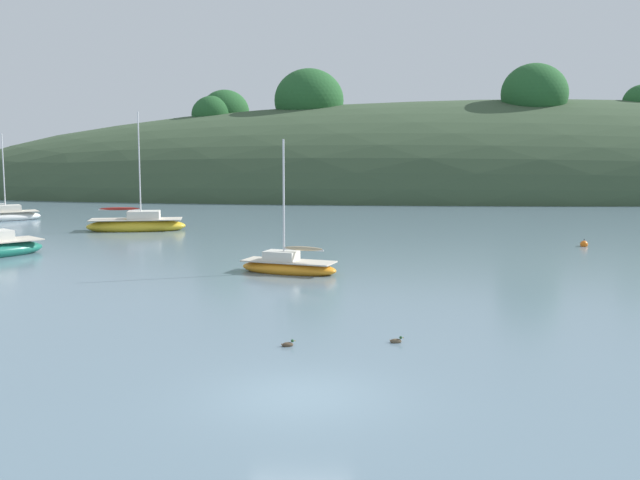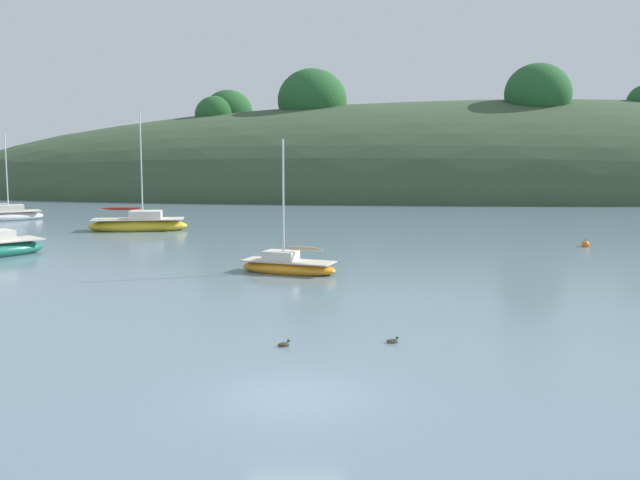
% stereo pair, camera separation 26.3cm
% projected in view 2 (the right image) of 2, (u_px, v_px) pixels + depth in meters
% --- Properties ---
extents(ground_plane, '(400.00, 400.00, 0.00)m').
position_uv_depth(ground_plane, '(294.00, 396.00, 17.60)').
color(ground_plane, slate).
extents(far_shoreline_hill, '(150.00, 36.00, 26.61)m').
position_uv_depth(far_shoreline_hill, '(538.00, 194.00, 91.24)').
color(far_shoreline_hill, '#384C33').
rests_on(far_shoreline_hill, ground).
extents(sailboat_cream_ketch, '(4.93, 3.05, 6.32)m').
position_uv_depth(sailboat_cream_ketch, '(288.00, 266.00, 34.75)').
color(sailboat_cream_ketch, orange).
rests_on(sailboat_cream_ketch, ground).
extents(sailboat_white_near, '(7.08, 3.34, 8.45)m').
position_uv_depth(sailboat_white_near, '(139.00, 224.00, 52.42)').
color(sailboat_white_near, gold).
rests_on(sailboat_white_near, ground).
extents(sailboat_navy_dinghy, '(6.01, 4.77, 7.06)m').
position_uv_depth(sailboat_navy_dinghy, '(5.00, 216.00, 59.67)').
color(sailboat_navy_dinghy, white).
rests_on(sailboat_navy_dinghy, ground).
extents(mooring_buoy_outer, '(0.44, 0.44, 0.54)m').
position_uv_depth(mooring_buoy_outer, '(585.00, 245.00, 43.87)').
color(mooring_buoy_outer, orange).
rests_on(mooring_buoy_outer, ground).
extents(duck_lead, '(0.42, 0.27, 0.24)m').
position_uv_depth(duck_lead, '(284.00, 344.00, 21.95)').
color(duck_lead, '#473828').
rests_on(duck_lead, ground).
extents(duck_straggler, '(0.42, 0.19, 0.24)m').
position_uv_depth(duck_straggler, '(393.00, 341.00, 22.34)').
color(duck_straggler, brown).
rests_on(duck_straggler, ground).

